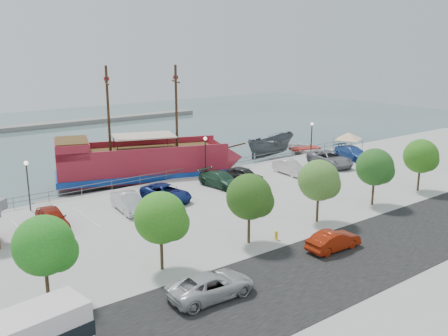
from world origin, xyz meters
TOP-DOWN VIEW (x-y plane):
  - ground at (0.00, 0.00)m, footprint 160.00×160.00m
  - street at (0.00, -16.00)m, footprint 100.00×8.00m
  - sidewalk at (0.00, -10.00)m, footprint 100.00×4.00m
  - seawall_railing at (0.00, 7.80)m, footprint 50.00×0.06m
  - far_shore at (10.00, 55.00)m, footprint 40.00×3.00m
  - pirate_ship at (-3.23, 11.12)m, footprint 21.02×11.81m
  - patrol_boat at (14.12, 11.77)m, footprint 7.67×3.00m
  - speedboat at (18.71, 10.10)m, footprint 6.31×7.69m
  - dock_west at (-12.87, 9.20)m, footprint 7.88×2.74m
  - dock_mid at (8.04, 9.20)m, footprint 7.07×3.94m
  - dock_east at (16.69, 9.20)m, footprint 7.77×2.84m
  - canopy_tent at (20.07, 4.12)m, footprint 5.15×5.15m
  - street_van at (-14.61, -14.63)m, footprint 5.14×2.59m
  - street_sedan at (-4.21, -14.39)m, footprint 4.14×1.58m
  - fire_hydrant at (-6.11, -10.80)m, footprint 0.24×0.24m
  - lamp_post_left at (-18.00, 6.50)m, footprint 0.36×0.36m
  - lamp_post_mid at (0.00, 6.50)m, footprint 0.36×0.36m
  - lamp_post_right at (16.00, 6.50)m, footprint 0.36×0.36m
  - tree_a at (-21.85, -10.07)m, footprint 3.30×3.20m
  - tree_b at (-14.85, -10.07)m, footprint 3.30×3.20m
  - tree_c at (-7.85, -10.07)m, footprint 3.30×3.20m
  - tree_d at (-0.85, -10.07)m, footprint 3.30×3.20m
  - tree_e at (6.15, -10.07)m, footprint 3.30×3.20m
  - tree_f at (13.15, -10.07)m, footprint 3.30×3.20m
  - parked_car_a at (-17.92, 1.25)m, footprint 2.26×4.75m
  - parked_car_b at (-11.50, 1.37)m, footprint 2.13×4.84m
  - parked_car_c at (-7.49, 2.00)m, footprint 3.33×5.48m
  - parked_car_d at (-1.00, 2.47)m, footprint 2.68×5.37m
  - parked_car_e at (2.03, 2.63)m, footprint 2.51×4.50m
  - parked_car_f at (7.88, 1.96)m, footprint 1.98×4.61m
  - parked_car_g at (14.15, 1.83)m, footprint 3.85×6.44m
  - parked_car_h at (18.93, 2.42)m, footprint 3.14×5.68m

SIDE VIEW (x-z plane):
  - ground at x=0.00m, z-range -1.00..-1.00m
  - dock_mid at x=8.04m, z-range -1.00..-0.61m
  - dock_east at x=16.69m, z-range -1.00..-0.57m
  - dock_west at x=-12.87m, z-range -1.00..-0.56m
  - far_shore at x=10.00m, z-range -1.00..-0.20m
  - speedboat at x=18.71m, z-range -1.00..0.39m
  - street at x=0.00m, z-range -0.01..0.03m
  - sidewalk at x=0.00m, z-range -0.01..0.04m
  - fire_hydrant at x=-6.11m, z-range 0.03..0.73m
  - patrol_boat at x=14.12m, z-range -1.00..1.95m
  - seawall_railing at x=0.00m, z-range 0.03..1.03m
  - street_sedan at x=-4.21m, z-range 0.00..1.35m
  - street_van at x=-14.61m, z-range 0.00..1.39m
  - parked_car_c at x=-7.49m, z-range 0.00..1.42m
  - parked_car_e at x=2.03m, z-range 0.00..1.45m
  - parked_car_f at x=7.88m, z-range 0.00..1.48m
  - parked_car_d at x=-1.00m, z-range 0.00..1.50m
  - parked_car_b at x=-11.50m, z-range 0.00..1.55m
  - parked_car_h at x=18.93m, z-range 0.00..1.56m
  - parked_car_a at x=-17.92m, z-range 0.00..1.57m
  - parked_car_g at x=14.15m, z-range 0.00..1.68m
  - pirate_ship at x=-3.23m, z-range -5.34..7.70m
  - canopy_tent at x=20.07m, z-range 1.25..4.62m
  - lamp_post_left at x=-18.00m, z-range 0.80..5.08m
  - lamp_post_mid at x=0.00m, z-range 0.80..5.08m
  - lamp_post_right at x=16.00m, z-range 0.80..5.08m
  - tree_a at x=-21.85m, z-range 0.80..5.80m
  - tree_b at x=-14.85m, z-range 0.80..5.80m
  - tree_c at x=-7.85m, z-range 0.80..5.80m
  - tree_d at x=-0.85m, z-range 0.80..5.80m
  - tree_e at x=6.15m, z-range 0.80..5.80m
  - tree_f at x=13.15m, z-range 0.80..5.80m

